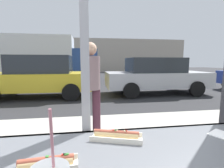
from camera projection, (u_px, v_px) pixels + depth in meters
name	position (u px, v px, depth m)	size (l,w,h in m)	color
ground_plane	(88.00, 88.00, 8.92)	(60.00, 60.00, 0.00)	#2D2D30
sidewalk_strip	(88.00, 148.00, 2.64)	(16.00, 2.80, 0.12)	#B2ADA3
building_facade_far	(87.00, 55.00, 22.77)	(28.00, 1.20, 4.58)	#A89E8E
hotdog_tray_near	(116.00, 135.00, 0.87)	(0.29, 0.17, 0.05)	silver
hotdog_tray_far	(47.00, 163.00, 0.63)	(0.24, 0.10, 0.05)	beige
napkin_wrapper	(220.00, 134.00, 0.94)	(0.12, 0.09, 0.00)	white
parked_car_yellow	(40.00, 76.00, 6.59)	(4.35, 1.89, 1.67)	gold
parked_car_silver	(156.00, 76.00, 7.30)	(4.46, 1.89, 1.59)	#BCBCC1
box_truck	(48.00, 58.00, 12.09)	(6.79, 2.44, 3.24)	silver
pedestrian	(91.00, 84.00, 2.81)	(0.32, 0.32, 1.63)	#452330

